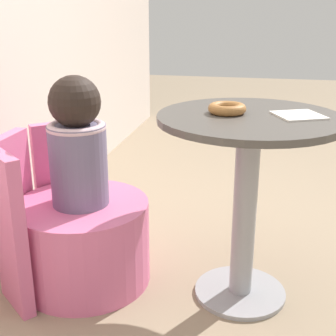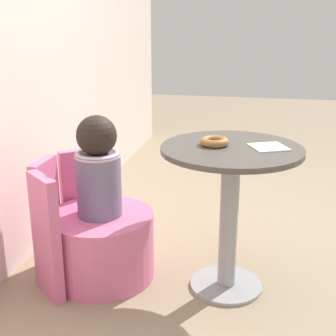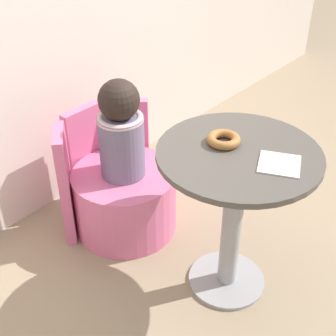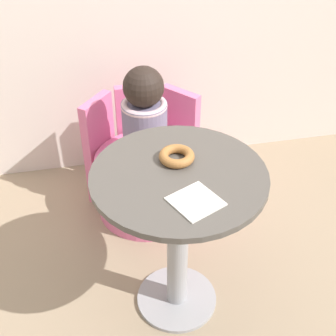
% 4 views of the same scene
% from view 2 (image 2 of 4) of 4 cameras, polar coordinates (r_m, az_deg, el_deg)
% --- Properties ---
extents(ground_plane, '(12.00, 12.00, 0.00)m').
position_cam_2_polar(ground_plane, '(2.49, 6.39, -13.81)').
color(ground_plane, gray).
extents(round_table, '(0.66, 0.66, 0.73)m').
position_cam_2_polar(round_table, '(2.24, 7.57, -2.55)').
color(round_table, '#99999E').
rests_on(round_table, ground_plane).
extents(tub_chair, '(0.54, 0.54, 0.35)m').
position_cam_2_polar(tub_chair, '(2.48, -8.07, -9.29)').
color(tub_chair, '#DB6693').
rests_on(tub_chair, ground_plane).
extents(booth_backrest, '(0.64, 0.23, 0.62)m').
position_cam_2_polar(booth_backrest, '(2.51, -13.08, -5.94)').
color(booth_backrest, '#DB6693').
rests_on(booth_backrest, ground_plane).
extents(child_figure, '(0.23, 0.23, 0.51)m').
position_cam_2_polar(child_figure, '(2.32, -8.52, -0.01)').
color(child_figure, slate).
rests_on(child_figure, tub_chair).
extents(donut, '(0.14, 0.14, 0.04)m').
position_cam_2_polar(donut, '(2.18, 5.66, 3.23)').
color(donut, '#9E6633').
rests_on(donut, round_table).
extents(paper_napkin, '(0.20, 0.20, 0.01)m').
position_cam_2_polar(paper_napkin, '(2.19, 12.18, 2.51)').
color(paper_napkin, silver).
rests_on(paper_napkin, round_table).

